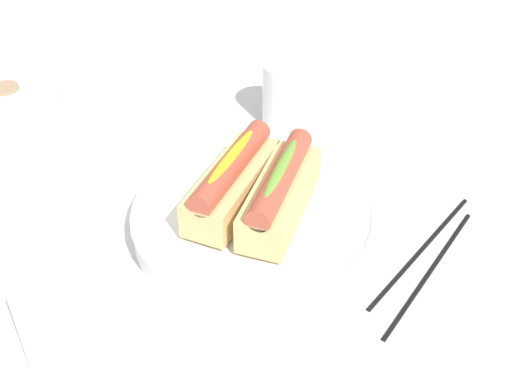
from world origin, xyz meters
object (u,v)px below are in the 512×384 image
Objects in this scene: serving_bowl at (256,218)px; paper_towel_roll at (18,139)px; hotdog_front at (281,192)px; chopstick_near at (421,249)px; hotdog_back at (232,181)px; water_glass at (287,96)px; napkin_box at (70,295)px; chopstick_far at (430,270)px.

serving_bowl is 0.29m from paper_towel_roll.
chopstick_near is (0.02, -0.15, -0.06)m from hotdog_front.
hotdog_back is 0.26m from paper_towel_roll.
paper_towel_roll reaches higher than water_glass.
water_glass is 0.35m from paper_towel_roll.
chopstick_near is at bearing -85.07° from hotdog_back.
napkin_box is 0.68× the size of chopstick_far.
water_glass is at bearing -22.64° from napkin_box.
chopstick_near is (0.02, -0.18, -0.02)m from serving_bowl.
hotdog_front is at bearing -94.37° from hotdog_back.
paper_towel_roll is at bearing 114.16° from chopstick_near.
hotdog_front is 1.13× the size of paper_towel_roll.
napkin_box is at bearing -138.51° from paper_towel_roll.
chopstick_far is at bearing -92.75° from hotdog_front.
napkin_box is 0.68× the size of chopstick_near.
paper_towel_roll reaches higher than hotdog_front.
napkin_box reaches higher than chopstick_far.
napkin_box is at bearing 150.49° from chopstick_near.
chopstick_near is at bearing -63.96° from napkin_box.
napkin_box reaches higher than chopstick_near.
napkin_box reaches higher than hotdog_front.
serving_bowl is 1.80× the size of hotdog_front.
paper_towel_roll is 0.28m from napkin_box.
water_glass is 0.41× the size of chopstick_near.
hotdog_front is at bearing 105.63° from chopstick_far.
hotdog_front is at bearing 120.69° from chopstick_near.
hotdog_back is (0.00, 0.05, 0.00)m from hotdog_front.
napkin_box is (-0.21, -0.19, 0.01)m from paper_towel_roll.
serving_bowl reaches higher than chopstick_near.
serving_bowl is at bearing -91.20° from paper_towel_roll.
paper_towel_roll is (0.01, 0.29, 0.05)m from serving_bowl.
hotdog_back is 0.23m from chopstick_far.
serving_bowl is 0.19m from chopstick_far.
paper_towel_roll is 0.61× the size of chopstick_near.
chopstick_near is at bearing -81.77° from hotdog_front.
water_glass is at bearing -50.01° from paper_towel_roll.
napkin_box is at bearing 152.61° from serving_bowl.
paper_towel_roll is at bearing 89.13° from hotdog_back.
paper_towel_roll is at bearing 29.51° from napkin_box.
hotdog_back is 0.23m from water_glass.
hotdog_back is (0.00, 0.03, 0.04)m from serving_bowl.
chopstick_near is (0.22, -0.29, -0.07)m from napkin_box.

